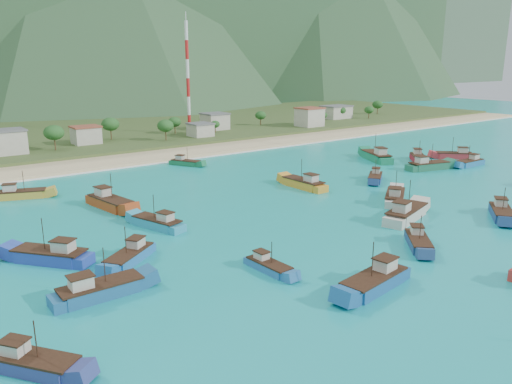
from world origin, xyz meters
TOP-DOWN VIEW (x-y plane):
  - ground at (0.00, 0.00)m, footprint 600.00×600.00m
  - beach at (0.00, 79.00)m, footprint 400.00×18.00m
  - land at (0.00, 140.00)m, footprint 400.00×110.00m
  - surf_line at (0.00, 69.50)m, footprint 400.00×2.50m
  - village at (9.05, 103.77)m, footprint 216.55×25.70m
  - vegetation at (-10.07, 102.63)m, footprint 279.07×25.14m
  - radio_tower at (29.23, 108.00)m, footprint 1.20×1.20m
  - boat_0 at (63.68, 14.47)m, footprint 10.35×3.25m
  - boat_1 at (10.59, 23.48)m, footprint 3.83×11.93m
  - boat_3 at (49.08, 34.86)m, footprint 9.37×14.16m
  - boat_4 at (17.61, 3.77)m, footprint 11.36×9.34m
  - boat_5 at (50.21, 18.36)m, footprint 12.81×6.68m
  - boat_6 at (-24.44, -7.78)m, footprint 2.78×8.20m
  - boat_7 at (70.07, 22.91)m, footprint 10.38×10.35m
  - boat_9 at (-30.44, 34.63)m, footprint 5.69×13.00m
  - boat_10 at (-42.73, 52.70)m, footprint 11.05×6.68m
  - boat_14 at (24.60, -14.71)m, footprint 10.49×8.75m
  - boat_15 at (-28.39, 17.90)m, footprint 6.11×10.92m
  - boat_17 at (1.72, 62.17)m, footprint 6.69×9.37m
  - boat_19 at (9.59, -4.92)m, footprint 13.39×7.22m
  - boat_20 at (29.02, 18.44)m, footprint 9.34×7.84m
  - boat_23 at (-45.85, -1.72)m, footprint 11.26×3.35m
  - boat_24 at (-17.18, -20.24)m, footprint 12.01×4.97m
  - boat_25 at (-56.15, -12.57)m, footprint 7.97×9.43m
  - boat_26 at (-47.40, 13.12)m, footprint 10.14×11.34m
  - boat_28 at (57.81, 26.87)m, footprint 10.17×10.21m
  - boat_31 at (-0.22, -14.54)m, footprint 8.68×8.80m
  - boat_32 at (-38.38, 6.55)m, footprint 9.91×8.29m

SIDE VIEW (x-z plane):
  - ground at x=0.00m, z-range 0.00..0.00m
  - beach at x=0.00m, z-range -0.60..0.60m
  - land at x=0.00m, z-range -1.20..1.20m
  - surf_line at x=0.00m, z-range -0.04..0.04m
  - boat_6 at x=-24.44m, z-range -1.91..2.87m
  - boat_17 at x=1.72m, z-range -2.12..3.30m
  - boat_20 at x=29.02m, z-range -2.18..3.43m
  - boat_31 at x=-0.22m, z-range -2.19..3.45m
  - boat_25 at x=-56.15m, z-range -2.20..3.48m
  - boat_32 at x=-38.38m, z-range -2.29..3.66m
  - boat_0 at x=63.68m, z-range -2.33..3.75m
  - boat_15 at x=-28.39m, z-range -2.36..3.83m
  - boat_10 at x=-42.73m, z-range -2.39..3.89m
  - boat_14 at x=24.60m, z-range -2.39..3.90m
  - boat_28 at x=57.81m, z-range -2.49..4.09m
  - boat_23 at x=-45.85m, z-range -2.51..4.14m
  - boat_7 at x=70.07m, z-range -2.52..4.17m
  - boat_4 at x=17.61m, z-range -2.55..4.23m
  - boat_24 at x=-17.18m, z-range -2.58..4.30m
  - boat_26 at x=-47.40m, z-range -2.61..4.35m
  - boat_1 at x=10.59m, z-range -2.62..4.38m
  - boat_5 at x=50.21m, z-range -2.70..4.56m
  - boat_9 at x=-30.44m, z-range -2.76..4.67m
  - boat_19 at x=9.59m, z-range -2.81..4.78m
  - boat_3 at x=49.08m, z-range -2.97..5.13m
  - village at x=9.05m, z-range 0.98..8.54m
  - vegetation at x=-10.07m, z-range 1.02..9.13m
  - radio_tower at x=29.23m, z-range 1.60..41.96m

